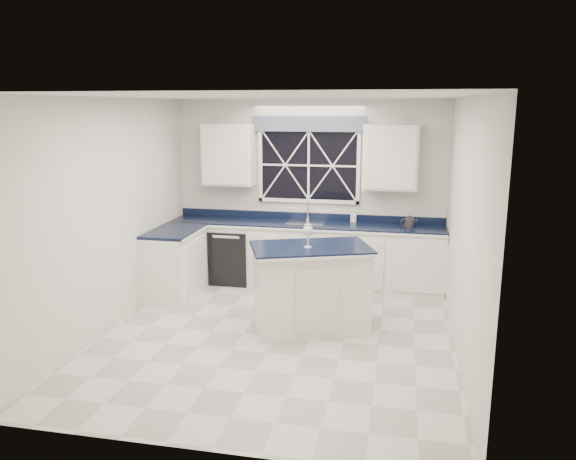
% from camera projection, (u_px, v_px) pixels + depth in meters
% --- Properties ---
extents(ground, '(4.50, 4.50, 0.00)m').
position_uv_depth(ground, '(276.00, 337.00, 6.46)').
color(ground, beige).
rests_on(ground, ground).
extents(back_wall, '(4.00, 0.10, 2.70)m').
position_uv_depth(back_wall, '(309.00, 192.00, 8.32)').
color(back_wall, beige).
rests_on(back_wall, ground).
extents(base_cabinets, '(3.99, 1.60, 0.90)m').
position_uv_depth(base_cabinets, '(281.00, 257.00, 8.14)').
color(base_cabinets, white).
rests_on(base_cabinets, ground).
extents(countertop, '(3.98, 0.64, 0.04)m').
position_uv_depth(countertop, '(305.00, 224.00, 8.13)').
color(countertop, black).
rests_on(countertop, base_cabinets).
extents(dishwasher, '(0.60, 0.58, 0.82)m').
position_uv_depth(dishwasher, '(233.00, 254.00, 8.45)').
color(dishwasher, black).
rests_on(dishwasher, ground).
extents(window, '(1.65, 0.09, 1.26)m').
position_uv_depth(window, '(309.00, 160.00, 8.17)').
color(window, black).
rests_on(window, ground).
extents(upper_cabinets, '(3.10, 0.34, 0.90)m').
position_uv_depth(upper_cabinets, '(307.00, 156.00, 8.04)').
color(upper_cabinets, white).
rests_on(upper_cabinets, ground).
extents(faucet, '(0.05, 0.20, 0.30)m').
position_uv_depth(faucet, '(308.00, 210.00, 8.28)').
color(faucet, silver).
rests_on(faucet, countertop).
extents(island, '(1.55, 1.24, 1.01)m').
position_uv_depth(island, '(311.00, 287.00, 6.62)').
color(island, white).
rests_on(island, ground).
extents(rug, '(1.36, 0.95, 0.02)m').
position_uv_depth(rug, '(302.00, 301.00, 7.60)').
color(rug, beige).
rests_on(rug, ground).
extents(kettle, '(0.24, 0.17, 0.17)m').
position_uv_depth(kettle, '(409.00, 221.00, 7.85)').
color(kettle, '#313133').
rests_on(kettle, countertop).
extents(wine_glass, '(0.11, 0.11, 0.27)m').
position_uv_depth(wine_glass, '(308.00, 232.00, 6.42)').
color(wine_glass, silver).
rests_on(wine_glass, island).
extents(soap_bottle, '(0.09, 0.09, 0.18)m').
position_uv_depth(soap_bottle, '(354.00, 216.00, 8.18)').
color(soap_bottle, silver).
rests_on(soap_bottle, countertop).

